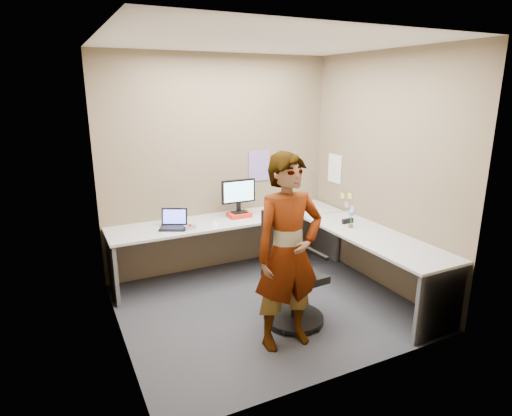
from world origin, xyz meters
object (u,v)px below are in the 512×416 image
office_chair (291,277)px  person (288,253)px  monitor (239,193)px  desk (285,239)px

office_chair → person: 0.60m
monitor → office_chair: size_ratio=0.39×
monitor → person: (-0.27, -1.69, -0.14)m
desk → office_chair: bearing=-115.0°
desk → person: (-0.58, -1.06, 0.30)m
monitor → person: person is taller
person → desk: bearing=62.4°
desk → office_chair: (-0.33, -0.72, -0.13)m
person → office_chair: bearing=55.8°
monitor → office_chair: monitor is taller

